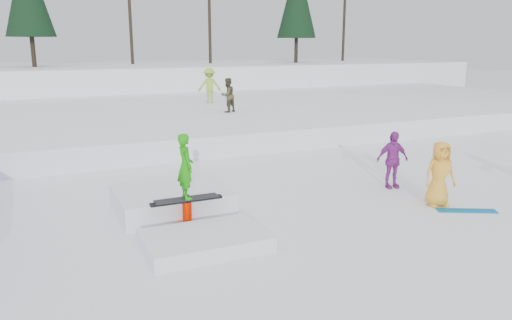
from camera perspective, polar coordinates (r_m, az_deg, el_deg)
name	(u,v)px	position (r m, az deg, el deg)	size (l,w,h in m)	color
ground	(273,230)	(10.96, 1.98, -8.05)	(120.00, 120.00, 0.00)	white
snow_berm	(94,81)	(39.50, -17.99, 8.54)	(60.00, 14.00, 2.40)	white
snow_midrise	(131,116)	(25.79, -14.10, 4.85)	(50.00, 18.00, 0.80)	white
walker_olive	(228,95)	(23.58, -3.26, 7.41)	(0.78, 0.61, 1.60)	#3F3923
walker_ygreen	(210,86)	(27.43, -5.34, 8.47)	(1.21, 0.70, 1.87)	#8DB932
spectator_purple	(392,160)	(14.41, 15.32, 0.03)	(0.94, 0.39, 1.61)	#922A92
spectator_yellow	(440,174)	(13.13, 20.24, -1.51)	(0.80, 0.52, 1.64)	gold
loose_board_teal	(467,211)	(13.17, 22.94, -5.36)	(1.40, 0.28, 0.03)	#085D96
jib_rail_feature	(180,207)	(11.62, -8.71, -5.34)	(2.60, 4.40, 2.11)	white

